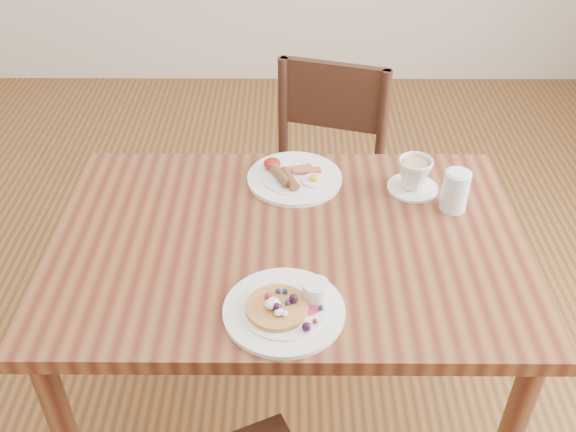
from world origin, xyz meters
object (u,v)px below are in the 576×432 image
object	(u,v)px
teacup_saucer	(414,176)
water_glass	(455,191)
chair_far	(321,180)
breakfast_plate	(293,177)
dining_table	(288,267)
pancake_plate	(286,308)

from	to	relation	value
teacup_saucer	water_glass	xyz separation A→B (m)	(0.09, -0.09, 0.01)
chair_far	breakfast_plate	world-z (taller)	chair_far
chair_far	teacup_saucer	size ratio (longest dim) A/B	6.29
breakfast_plate	water_glass	world-z (taller)	water_glass
chair_far	breakfast_plate	bearing A→B (deg)	91.03
dining_table	water_glass	distance (m)	0.48
breakfast_plate	water_glass	size ratio (longest dim) A/B	2.40
dining_table	water_glass	size ratio (longest dim) A/B	10.68
breakfast_plate	teacup_saucer	bearing A→B (deg)	-7.07
chair_far	water_glass	xyz separation A→B (m)	(0.32, -0.51, 0.31)
chair_far	pancake_plate	distance (m)	0.94
dining_table	chair_far	bearing A→B (deg)	79.69
dining_table	pancake_plate	size ratio (longest dim) A/B	4.44
chair_far	teacup_saucer	world-z (taller)	chair_far
teacup_saucer	water_glass	size ratio (longest dim) A/B	1.25
dining_table	chair_far	distance (m)	0.66
dining_table	chair_far	xyz separation A→B (m)	(0.12, 0.63, -0.16)
breakfast_plate	water_glass	distance (m)	0.45
breakfast_plate	teacup_saucer	distance (m)	0.34
dining_table	teacup_saucer	size ratio (longest dim) A/B	8.57
pancake_plate	water_glass	xyz separation A→B (m)	(0.44, 0.39, 0.04)
chair_far	pancake_plate	size ratio (longest dim) A/B	3.26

